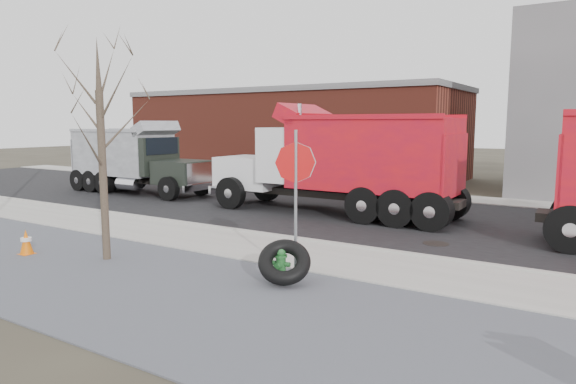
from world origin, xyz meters
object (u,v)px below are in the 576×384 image
Objects in this scene: stop_sign at (296,179)px; dump_truck_grey at (135,157)px; fire_hydrant at (281,265)px; truck_tire at (284,262)px; dump_truck_red_b at (340,159)px.

dump_truck_grey is (-13.24, 7.38, -0.42)m from stop_sign.
fire_hydrant is 0.24× the size of stop_sign.
truck_tire is 0.20× the size of dump_truck_grey.
truck_tire is 0.46× the size of stop_sign.
stop_sign is at bearing 94.14° from truck_tire.
dump_truck_red_b reaches higher than dump_truck_grey.
stop_sign is at bearing 109.98° from dump_truck_red_b.
dump_truck_red_b is (-2.48, 7.67, 1.64)m from fire_hydrant.
dump_truck_grey is (-13.28, 7.88, 1.21)m from truck_tire.
dump_truck_red_b reaches higher than stop_sign.
fire_hydrant is 0.52× the size of truck_tire.
truck_tire is 8.39m from dump_truck_red_b.
stop_sign is 7.78m from dump_truck_red_b.
dump_truck_red_b is at bearing 88.40° from stop_sign.
truck_tire is at bearing -30.09° from dump_truck_grey.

